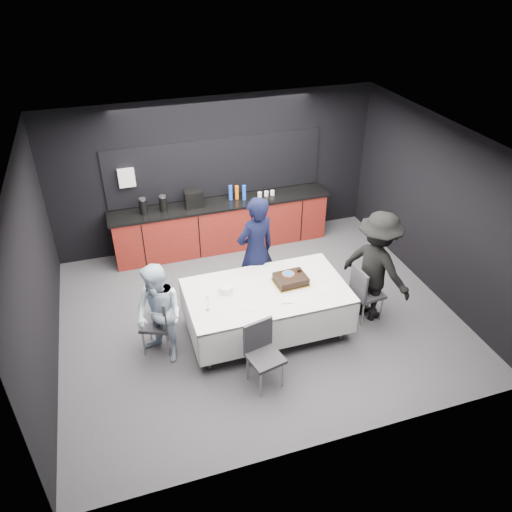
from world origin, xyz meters
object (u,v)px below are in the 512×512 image
at_px(plate_stack, 226,289).
at_px(chair_near, 262,349).
at_px(champagne_flute, 207,301).
at_px(person_right, 376,267).
at_px(person_left, 159,315).
at_px(cake_assembly, 291,279).
at_px(chair_left, 162,319).
at_px(party_table, 267,297).
at_px(person_center, 256,252).
at_px(chair_right, 364,290).

distance_m(plate_stack, chair_near, 1.09).
xyz_separation_m(plate_stack, champagne_flute, (-0.34, -0.32, 0.11)).
bearing_deg(person_right, chair_near, 84.60).
distance_m(person_left, person_right, 3.25).
xyz_separation_m(cake_assembly, chair_left, (-1.91, 0.05, -0.31)).
xyz_separation_m(party_table, plate_stack, (-0.57, 0.13, 0.19)).
distance_m(person_center, person_right, 1.84).
relative_size(party_table, person_right, 1.30).
height_order(cake_assembly, chair_right, cake_assembly).
bearing_deg(chair_right, plate_stack, 172.47).
bearing_deg(plate_stack, person_right, -5.92).
distance_m(chair_right, person_left, 3.08).
distance_m(chair_left, chair_near, 1.53).
height_order(chair_near, person_left, person_left).
height_order(cake_assembly, plate_stack, cake_assembly).
bearing_deg(chair_left, chair_near, -41.33).
xyz_separation_m(chair_left, chair_right, (3.03, -0.25, 0.00)).
xyz_separation_m(chair_left, person_right, (3.21, -0.21, 0.36)).
xyz_separation_m(cake_assembly, chair_near, (-0.76, -0.96, -0.31)).
height_order(chair_right, chair_near, same).
height_order(champagne_flute, person_center, person_center).
bearing_deg(person_left, cake_assembly, 57.11).
xyz_separation_m(champagne_flute, chair_right, (2.43, 0.04, -0.40)).
bearing_deg(cake_assembly, person_center, 112.05).
distance_m(cake_assembly, chair_right, 1.18).
height_order(party_table, cake_assembly, cake_assembly).
bearing_deg(champagne_flute, chair_left, 153.65).
height_order(chair_right, person_right, person_right).
relative_size(champagne_flute, chair_left, 0.24).
xyz_separation_m(party_table, person_center, (0.09, 0.80, 0.29)).
bearing_deg(plate_stack, party_table, -12.76).
bearing_deg(chair_left, person_center, 23.28).
distance_m(party_table, person_center, 0.86).
distance_m(plate_stack, person_left, 1.01).
height_order(cake_assembly, person_left, person_left).
bearing_deg(cake_assembly, champagne_flute, -169.15).
height_order(chair_left, person_center, person_center).
bearing_deg(plate_stack, champagne_flute, -137.10).
bearing_deg(champagne_flute, person_right, 1.86).
bearing_deg(chair_left, chair_right, -4.81).
xyz_separation_m(party_table, chair_left, (-1.52, 0.11, -0.11)).
xyz_separation_m(cake_assembly, plate_stack, (-0.96, 0.07, -0.01)).
bearing_deg(champagne_flute, chair_right, 1.04).
distance_m(cake_assembly, plate_stack, 0.96).
distance_m(party_table, champagne_flute, 0.98).
bearing_deg(champagne_flute, chair_near, -52.55).
distance_m(party_table, plate_stack, 0.61).
bearing_deg(chair_right, person_right, 12.72).
relative_size(chair_right, person_left, 0.61).
height_order(cake_assembly, champagne_flute, champagne_flute).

